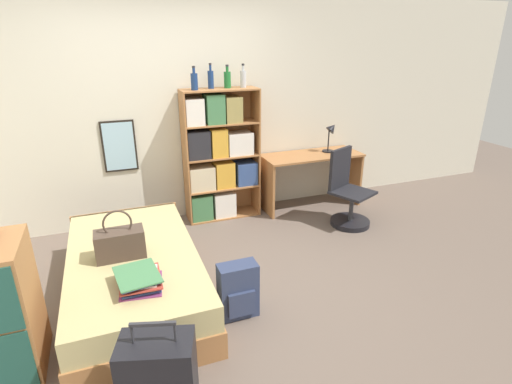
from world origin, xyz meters
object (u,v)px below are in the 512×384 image
object	(u,v)px
handbag	(120,243)
bottle_green	(194,81)
bottle_brown	(211,79)
bottle_clear	(227,79)
bed	(135,274)
suitcase	(159,381)
backpack	(238,291)
book_stack_on_bed	(140,280)
bottle_blue	(243,78)
desk_chair	(348,201)
bookcase	(218,157)
desk	(311,169)
desk_lamp	(331,132)

from	to	relation	value
handbag	bottle_green	world-z (taller)	bottle_green
handbag	bottle_brown	size ratio (longest dim) A/B	1.51
handbag	bottle_clear	size ratio (longest dim) A/B	1.63
bed	suitcase	bearing A→B (deg)	-88.69
bottle_brown	backpack	distance (m)	2.47
book_stack_on_bed	bottle_green	xyz separation A→B (m)	(0.88, 1.87, 1.18)
bed	bottle_brown	size ratio (longest dim) A/B	7.04
bed	bottle_blue	distance (m)	2.49
bed	desk_chair	distance (m)	2.59
book_stack_on_bed	bookcase	xyz separation A→B (m)	(1.12, 1.90, 0.28)
suitcase	bottle_brown	bearing A→B (deg)	68.35
book_stack_on_bed	desk	xyz separation A→B (m)	(2.35, 1.80, 0.01)
backpack	bottle_clear	bearing A→B (deg)	74.45
book_stack_on_bed	backpack	xyz separation A→B (m)	(0.73, -0.02, -0.26)
bottle_clear	backpack	bearing A→B (deg)	-105.55
bottle_green	bottle_blue	bearing A→B (deg)	4.59
handbag	desk	world-z (taller)	handbag
suitcase	book_stack_on_bed	bearing A→B (deg)	90.93
handbag	backpack	distance (m)	1.03
bottle_brown	desk_chair	distance (m)	2.14
bottle_blue	suitcase	bearing A→B (deg)	-118.46
bed	desk_lamp	distance (m)	3.05
suitcase	backpack	world-z (taller)	suitcase
suitcase	bookcase	size ratio (longest dim) A/B	0.44
bookcase	bottle_clear	size ratio (longest dim) A/B	6.14
bottle_green	desk	size ratio (longest dim) A/B	0.20
bottle_clear	backpack	world-z (taller)	bottle_clear
bed	book_stack_on_bed	size ratio (longest dim) A/B	4.98
desk_lamp	backpack	distance (m)	2.76
bottle_brown	desk_chair	size ratio (longest dim) A/B	0.30
bed	handbag	size ratio (longest dim) A/B	4.67
book_stack_on_bed	desk_lamp	bearing A→B (deg)	34.90
book_stack_on_bed	bottle_green	bearing A→B (deg)	64.79
bottle_green	desk_lamp	world-z (taller)	bottle_green
desk_chair	desk_lamp	bearing A→B (deg)	79.17
desk	desk_chair	size ratio (longest dim) A/B	1.41
suitcase	desk_lamp	distance (m)	3.75
handbag	book_stack_on_bed	distance (m)	0.50
bottle_blue	backpack	size ratio (longest dim) A/B	0.57
suitcase	backpack	size ratio (longest dim) A/B	1.49
book_stack_on_bed	desk_lamp	world-z (taller)	desk_lamp
bottle_brown	bottle_blue	bearing A→B (deg)	-4.05
bookcase	desk	distance (m)	1.26
suitcase	desk_lamp	xyz separation A→B (m)	(2.62, 2.60, 0.69)
bottle_clear	backpack	distance (m)	2.49
suitcase	bottle_brown	xyz separation A→B (m)	(1.07, 2.70, 1.40)
bookcase	desk_lamp	bearing A→B (deg)	-2.18
desk	desk_lamp	world-z (taller)	desk_lamp
desk	desk_lamp	distance (m)	0.55
handbag	desk_chair	world-z (taller)	desk_chair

